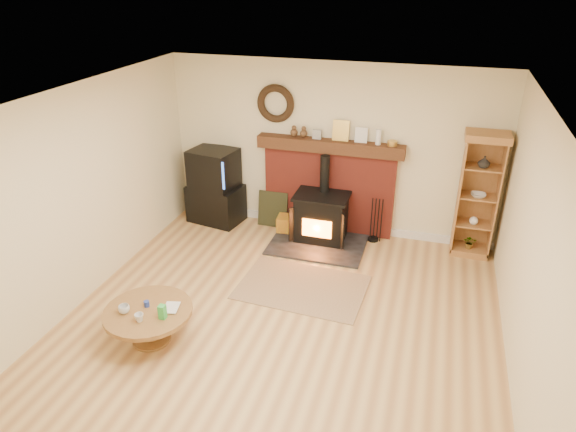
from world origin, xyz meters
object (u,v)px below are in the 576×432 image
(curio_cabinet, at_px, (478,195))
(coffee_table, at_px, (148,316))
(tv_unit, at_px, (215,187))
(wood_stove, at_px, (321,219))

(curio_cabinet, xyz_separation_m, coffee_table, (-3.43, -3.10, -0.57))
(curio_cabinet, distance_m, coffee_table, 4.66)
(coffee_table, bearing_deg, curio_cabinet, 42.10)
(tv_unit, bearing_deg, coffee_table, -80.01)
(tv_unit, height_order, curio_cabinet, curio_cabinet)
(tv_unit, bearing_deg, curio_cabinet, 1.22)
(coffee_table, bearing_deg, wood_stove, 65.87)
(wood_stove, height_order, coffee_table, wood_stove)
(wood_stove, bearing_deg, tv_unit, 173.84)
(curio_cabinet, height_order, coffee_table, curio_cabinet)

